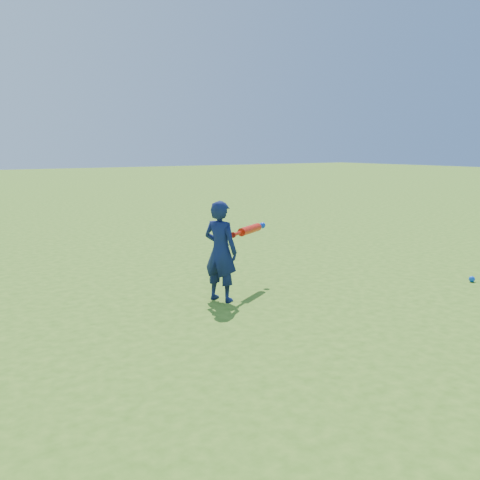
{
  "coord_description": "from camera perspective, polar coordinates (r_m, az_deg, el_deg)",
  "views": [
    {
      "loc": [
        -3.79,
        -4.72,
        1.73
      ],
      "look_at": [
        -0.26,
        0.55,
        0.62
      ],
      "focal_mm": 40.0,
      "sensor_mm": 36.0,
      "label": 1
    }
  ],
  "objects": [
    {
      "name": "bat_swing",
      "position": [
        6.57,
        1.18,
        1.17
      ],
      "size": [
        0.79,
        0.5,
        0.1
      ],
      "rotation": [
        0.0,
        0.0,
        0.53
      ],
      "color": "red",
      "rests_on": "ground"
    },
    {
      "name": "child",
      "position": [
        6.01,
        -2.09,
        -1.2
      ],
      "size": [
        0.42,
        0.49,
        1.14
      ],
      "primitive_type": "imported",
      "rotation": [
        0.0,
        0.0,
        1.98
      ],
      "color": "#101A4B",
      "rests_on": "ground"
    },
    {
      "name": "ground_ball_blue",
      "position": [
        7.56,
        23.5,
        -3.85
      ],
      "size": [
        0.08,
        0.08,
        0.08
      ],
      "primitive_type": "sphere",
      "color": "blue",
      "rests_on": "ground"
    },
    {
      "name": "ground",
      "position": [
        6.3,
        4.82,
        -6.07
      ],
      "size": [
        80.0,
        80.0,
        0.0
      ],
      "primitive_type": "plane",
      "color": "#40721B",
      "rests_on": "ground"
    }
  ]
}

